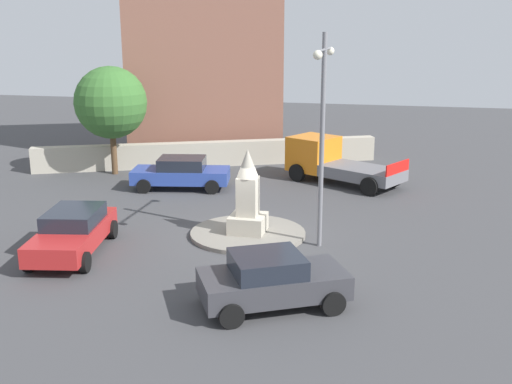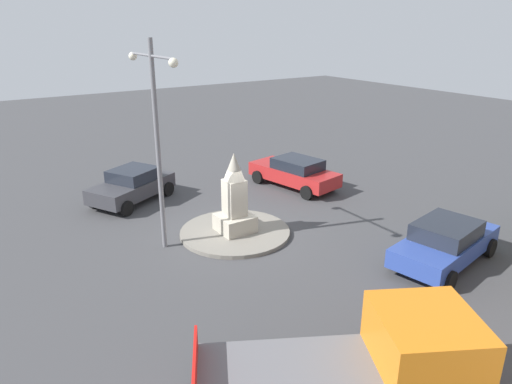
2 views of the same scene
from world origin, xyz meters
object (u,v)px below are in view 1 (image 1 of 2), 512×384
streetlamp (323,120)px  car_dark_grey_parked_left (272,280)px  corner_building (199,55)px  tree_near_wall (111,103)px  car_blue_far_side (181,173)px  monument (248,199)px  truck_orange_approaching (332,161)px  car_red_parked_right (73,231)px

streetlamp → car_dark_grey_parked_left: 6.10m
corner_building → tree_near_wall: 7.86m
streetlamp → tree_near_wall: bearing=54.4°
car_dark_grey_parked_left → car_blue_far_side: (11.11, 6.52, -0.01)m
monument → car_blue_far_side: monument is taller
car_dark_grey_parked_left → car_blue_far_side: car_dark_grey_parked_left is taller
monument → tree_near_wall: 11.96m
car_dark_grey_parked_left → corner_building: corner_building is taller
truck_orange_approaching → tree_near_wall: bearing=94.6°
monument → corner_building: 16.93m
monument → car_red_parked_right: bearing=120.1°
monument → streetlamp: streetlamp is taller
car_dark_grey_parked_left → car_red_parked_right: bearing=71.1°
car_dark_grey_parked_left → streetlamp: bearing=-7.3°
monument → tree_near_wall: (7.72, 8.84, 2.26)m
car_dark_grey_parked_left → tree_near_wall: size_ratio=0.78×
car_dark_grey_parked_left → corner_building: (20.40, 8.58, 4.84)m
monument → car_red_parked_right: size_ratio=0.64×
car_blue_far_side → tree_near_wall: size_ratio=0.86×
monument → corner_building: bearing=23.8°
tree_near_wall → truck_orange_approaching: bearing=-85.4°
car_red_parked_right → tree_near_wall: (10.70, 3.70, 2.85)m
streetlamp → corner_building: (15.47, 9.22, 1.31)m
monument → streetlamp: bearing=-100.4°
car_blue_far_side → car_dark_grey_parked_left: bearing=-149.6°
monument → truck_orange_approaching: (8.59, -2.06, -0.35)m
car_red_parked_right → corner_building: bearing=4.7°
corner_building → tree_near_wall: size_ratio=2.08×
car_red_parked_right → car_dark_grey_parked_left: 7.52m
monument → corner_building: (14.99, 6.61, 4.26)m
car_red_parked_right → truck_orange_approaching: 13.63m
streetlamp → car_blue_far_side: bearing=49.2°
streetlamp → car_dark_grey_parked_left: size_ratio=1.66×
car_red_parked_right → car_blue_far_side: (8.68, -0.59, 0.00)m
corner_building → truck_orange_approaching: bearing=-126.4°
car_red_parked_right → truck_orange_approaching: (11.57, -7.20, 0.24)m
truck_orange_approaching → car_blue_far_side: bearing=113.6°
monument → car_blue_far_side: size_ratio=0.65×
car_dark_grey_parked_left → truck_orange_approaching: bearing=-0.4°
streetlamp → car_dark_grey_parked_left: streetlamp is taller
corner_building → streetlamp: bearing=-149.2°
car_red_parked_right → car_blue_far_side: 8.70m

